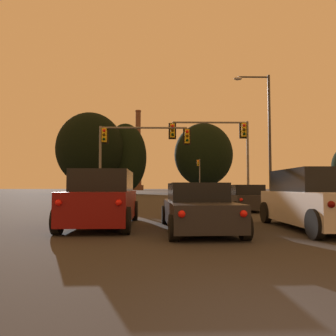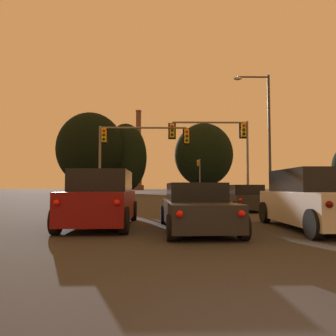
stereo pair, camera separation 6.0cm
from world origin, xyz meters
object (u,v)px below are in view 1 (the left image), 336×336
suv_right_lane_second (315,200)px  traffic_light_overhead_left (131,144)px  hatchback_right_lane_front (244,199)px  suv_left_lane_second (103,199)px  traffic_light_far_right (199,171)px  street_lamp (265,127)px  smokestack (138,159)px  sedan_center_lane_second (197,208)px  traffic_light_overhead_right (222,140)px

suv_right_lane_second → traffic_light_overhead_left: (-7.00, 14.28, 3.65)m
hatchback_right_lane_front → traffic_light_overhead_left: bearing=136.9°
suv_left_lane_second → traffic_light_far_right: (8.60, 46.95, 3.26)m
traffic_light_overhead_left → street_lamp: (9.95, -0.29, 1.29)m
hatchback_right_lane_front → street_lamp: size_ratio=0.42×
smokestack → street_lamp: bearing=-82.0°
traffic_light_far_right → smokestack: 106.12m
traffic_light_far_right → traffic_light_overhead_left: size_ratio=0.91×
suv_right_lane_second → traffic_light_overhead_left: bearing=116.2°
sedan_center_lane_second → traffic_light_overhead_left: size_ratio=0.69×
traffic_light_overhead_left → suv_left_lane_second: bearing=-88.7°
smokestack → suv_left_lane_second: bearing=-86.3°
hatchback_right_lane_front → smokestack: size_ratio=0.10×
smokestack → traffic_light_far_right: bearing=-79.9°
traffic_light_far_right → smokestack: (-18.44, 103.87, 11.47)m
suv_left_lane_second → street_lamp: 16.89m
suv_right_lane_second → smokestack: bearing=96.3°
suv_right_lane_second → traffic_light_far_right: size_ratio=0.77×
traffic_light_overhead_left → suv_right_lane_second: bearing=-63.9°
traffic_light_far_right → traffic_light_overhead_right: traffic_light_far_right is taller
traffic_light_far_right → smokestack: bearing=100.1°
sedan_center_lane_second → smokestack: bearing=92.4°
hatchback_right_lane_front → traffic_light_far_right: (2.05, 39.90, 3.49)m
suv_left_lane_second → traffic_light_overhead_left: (-0.31, 13.25, 3.65)m
sedan_center_lane_second → hatchback_right_lane_front: bearing=64.3°
traffic_light_far_right → street_lamp: size_ratio=0.65×
traffic_light_overhead_right → street_lamp: 3.34m
traffic_light_overhead_right → hatchback_right_lane_front: bearing=-89.4°
sedan_center_lane_second → traffic_light_overhead_right: (3.45, 14.55, 4.19)m
suv_left_lane_second → smokestack: (-9.84, 150.82, 14.73)m
suv_left_lane_second → traffic_light_overhead_left: bearing=90.1°
traffic_light_overhead_right → smokestack: bearing=96.8°
traffic_light_overhead_left → traffic_light_overhead_right: 6.80m
street_lamp → smokestack: 139.58m
hatchback_right_lane_front → traffic_light_overhead_right: traffic_light_overhead_right is taller
traffic_light_overhead_right → smokestack: size_ratio=0.16×
sedan_center_lane_second → traffic_light_overhead_right: 15.52m
traffic_light_far_right → sedan_center_lane_second: bearing=-96.6°
traffic_light_overhead_left → traffic_light_overhead_right: traffic_light_overhead_right is taller
hatchback_right_lane_front → smokestack: smokestack is taller
suv_right_lane_second → street_lamp: street_lamp is taller
suv_right_lane_second → traffic_light_overhead_left: traffic_light_overhead_left is taller
suv_left_lane_second → smokestack: size_ratio=0.12×
street_lamp → smokestack: (-19.48, 137.86, 9.80)m
suv_left_lane_second → smokestack: bearing=92.5°
suv_right_lane_second → traffic_light_overhead_left: 16.31m
suv_left_lane_second → smokestack: 151.86m
suv_right_lane_second → street_lamp: size_ratio=0.50×
suv_right_lane_second → sedan_center_lane_second: bearing=-178.3°
suv_right_lane_second → street_lamp: 15.12m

